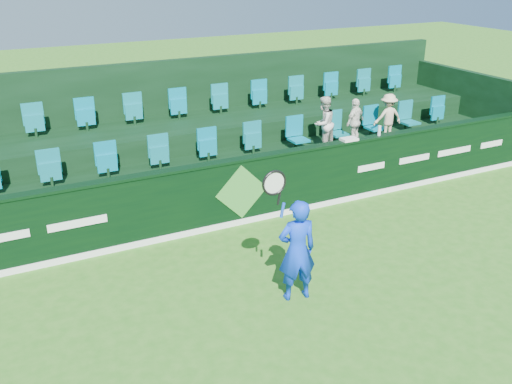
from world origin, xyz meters
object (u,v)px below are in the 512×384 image
spectator_middle (355,122)px  towel (349,139)px  spectator_left (323,123)px  tennis_player (297,250)px  spectator_right (388,117)px  drinks_bottle (379,131)px

spectator_middle → towel: (-0.96, -1.12, 0.03)m
spectator_left → towel: 1.12m
spectator_left → towel: (-0.09, -1.12, -0.05)m
tennis_player → spectator_left: 4.99m
spectator_left → spectator_middle: size_ratio=1.13×
spectator_middle → spectator_right: 0.96m
spectator_middle → spectator_left: bearing=-22.1°
spectator_middle → drinks_bottle: 1.14m
spectator_right → drinks_bottle: 1.60m
spectator_middle → spectator_right: bearing=157.9°
tennis_player → towel: 4.09m
spectator_left → tennis_player: bearing=29.8°
spectator_right → drinks_bottle: (-1.14, -1.12, 0.11)m
tennis_player → spectator_left: (3.00, 3.94, 0.58)m
drinks_bottle → towel: bearing=180.0°
spectator_left → spectator_middle: 0.88m
tennis_player → drinks_bottle: (3.69, 2.82, 0.62)m
towel → drinks_bottle: bearing=0.0°
spectator_middle → drinks_bottle: bearing=58.6°
tennis_player → spectator_right: 6.26m
spectator_right → towel: (-1.92, -1.12, 0.02)m
tennis_player → drinks_bottle: 4.69m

